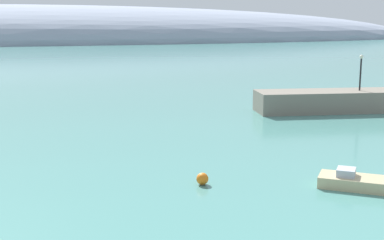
# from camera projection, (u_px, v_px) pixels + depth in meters

# --- Properties ---
(distant_ridge) EXTENTS (355.35, 87.32, 27.98)m
(distant_ridge) POSITION_uv_depth(u_px,v_px,m) (8.00, 41.00, 207.19)
(distant_ridge) COLOR #8E99AD
(distant_ridge) RESTS_ON ground
(motorboat_sand_foreground) EXTENTS (4.19, 3.69, 1.00)m
(motorboat_sand_foreground) POSITION_uv_depth(u_px,v_px,m) (357.00, 182.00, 27.90)
(motorboat_sand_foreground) COLOR #C6B284
(motorboat_sand_foreground) RESTS_ON water
(mooring_buoy_orange) EXTENTS (0.65, 0.65, 0.65)m
(mooring_buoy_orange) POSITION_uv_depth(u_px,v_px,m) (202.00, 179.00, 28.47)
(mooring_buoy_orange) COLOR orange
(mooring_buoy_orange) RESTS_ON water
(harbor_lamp_post) EXTENTS (0.36, 0.36, 3.38)m
(harbor_lamp_post) POSITION_uv_depth(u_px,v_px,m) (361.00, 68.00, 50.38)
(harbor_lamp_post) COLOR black
(harbor_lamp_post) RESTS_ON breakwater_rocks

